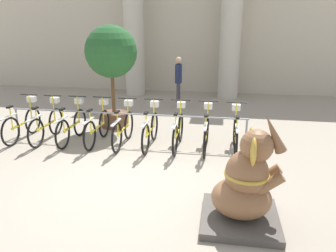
% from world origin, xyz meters
% --- Properties ---
extents(ground_plane, '(60.00, 60.00, 0.00)m').
position_xyz_m(ground_plane, '(0.00, 0.00, 0.00)').
color(ground_plane, gray).
extents(building_facade, '(20.00, 0.20, 6.00)m').
position_xyz_m(building_facade, '(0.00, 8.60, 3.00)').
color(building_facade, '#BCB29E').
rests_on(building_facade, ground_plane).
extents(column_left, '(0.99, 0.99, 5.16)m').
position_xyz_m(column_left, '(-1.89, 7.60, 2.62)').
color(column_left, '#BCB7A8').
rests_on(column_left, ground_plane).
extents(column_right, '(0.99, 0.99, 5.16)m').
position_xyz_m(column_right, '(1.89, 7.60, 2.62)').
color(column_right, '#BCB7A8').
rests_on(column_right, ground_plane).
extents(bike_rack, '(5.93, 0.05, 0.77)m').
position_xyz_m(bike_rack, '(-0.64, 1.95, 0.64)').
color(bike_rack, gray).
rests_on(bike_rack, ground_plane).
extents(bicycle_0, '(0.48, 1.69, 1.08)m').
position_xyz_m(bicycle_0, '(-3.31, 1.81, 0.42)').
color(bicycle_0, black).
rests_on(bicycle_0, ground_plane).
extents(bicycle_1, '(0.48, 1.69, 1.08)m').
position_xyz_m(bicycle_1, '(-2.64, 1.80, 0.42)').
color(bicycle_1, black).
rests_on(bicycle_1, ground_plane).
extents(bicycle_2, '(0.48, 1.69, 1.08)m').
position_xyz_m(bicycle_2, '(-1.97, 1.82, 0.42)').
color(bicycle_2, black).
rests_on(bicycle_2, ground_plane).
extents(bicycle_3, '(0.48, 1.69, 1.08)m').
position_xyz_m(bicycle_3, '(-1.31, 1.84, 0.42)').
color(bicycle_3, black).
rests_on(bicycle_3, ground_plane).
extents(bicycle_4, '(0.48, 1.69, 1.08)m').
position_xyz_m(bicycle_4, '(-0.64, 1.81, 0.42)').
color(bicycle_4, black).
rests_on(bicycle_4, ground_plane).
extents(bicycle_5, '(0.48, 1.69, 1.08)m').
position_xyz_m(bicycle_5, '(0.03, 1.82, 0.42)').
color(bicycle_5, black).
rests_on(bicycle_5, ground_plane).
extents(bicycle_6, '(0.48, 1.69, 1.08)m').
position_xyz_m(bicycle_6, '(0.69, 1.85, 0.42)').
color(bicycle_6, black).
rests_on(bicycle_6, ground_plane).
extents(bicycle_7, '(0.48, 1.69, 1.08)m').
position_xyz_m(bicycle_7, '(1.36, 1.84, 0.42)').
color(bicycle_7, black).
rests_on(bicycle_7, ground_plane).
extents(bicycle_8, '(0.48, 1.69, 1.08)m').
position_xyz_m(bicycle_8, '(2.02, 1.81, 0.42)').
color(bicycle_8, black).
rests_on(bicycle_8, ground_plane).
extents(elephant_statue, '(1.14, 1.14, 1.73)m').
position_xyz_m(elephant_statue, '(2.08, -1.04, 0.59)').
color(elephant_statue, '#4C4742').
rests_on(elephant_statue, ground_plane).
extents(person_pedestrian, '(0.23, 0.47, 1.75)m').
position_xyz_m(person_pedestrian, '(0.16, 5.76, 1.05)').
color(person_pedestrian, '#383342').
rests_on(person_pedestrian, ground_plane).
extents(potted_tree, '(1.41, 1.41, 2.82)m').
position_xyz_m(potted_tree, '(-1.34, 3.21, 1.96)').
color(potted_tree, brown).
rests_on(potted_tree, ground_plane).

